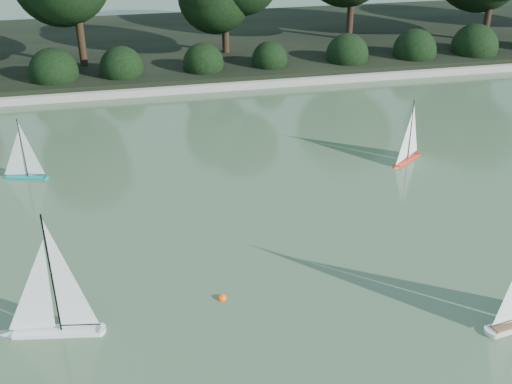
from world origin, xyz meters
TOP-DOWN VIEW (x-y plane):
  - ground at (0.00, 0.00)m, footprint 80.00×80.00m
  - pond_coping at (0.00, 9.00)m, footprint 40.00×0.35m
  - far_bank at (0.00, 13.00)m, footprint 40.00×8.00m
  - shrub_hedge at (0.00, 9.90)m, footprint 29.10×1.10m
  - sailboat_white_a at (-3.21, 0.01)m, footprint 1.36×0.41m
  - sailboat_orange at (3.32, 3.88)m, footprint 0.86×0.68m
  - sailboat_teal at (-4.02, 4.71)m, footprint 0.93×0.38m
  - race_buoy at (-0.94, 0.27)m, footprint 0.14×0.14m

SIDE VIEW (x-z plane):
  - ground at x=0.00m, z-range 0.00..0.00m
  - race_buoy at x=-0.94m, z-range -0.07..0.07m
  - pond_coping at x=0.00m, z-range 0.00..0.18m
  - far_bank at x=0.00m, z-range 0.00..0.30m
  - sailboat_teal at x=-4.02m, z-range -0.44..0.84m
  - sailboat_orange at x=3.32m, z-range -0.46..0.88m
  - sailboat_white_a at x=-3.21m, z-range -0.64..1.22m
  - shrub_hedge at x=0.00m, z-range -0.10..1.00m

